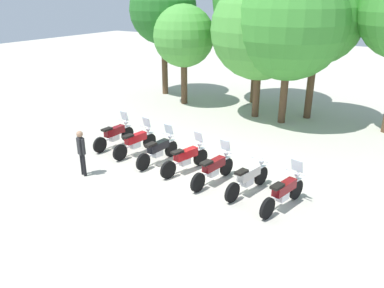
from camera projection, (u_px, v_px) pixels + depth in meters
name	position (u px, v px, depth m)	size (l,w,h in m)	color
ground_plane	(185.00, 172.00, 13.50)	(80.00, 80.00, 0.00)	#BCB7A8
motorcycle_0	(115.00, 134.00, 15.58)	(0.62, 2.19, 1.37)	black
motorcycle_1	(136.00, 142.00, 14.83)	(0.67, 2.18, 1.37)	black
motorcycle_2	(158.00, 150.00, 14.04)	(0.62, 2.19, 1.37)	black
motorcycle_3	(186.00, 158.00, 13.36)	(0.81, 2.14, 1.37)	black
motorcycle_4	(214.00, 168.00, 12.56)	(0.69, 2.18, 1.37)	black
motorcycle_5	(248.00, 178.00, 11.92)	(0.74, 2.17, 0.99)	black
motorcycle_6	(284.00, 192.00, 11.07)	(0.77, 2.16, 1.37)	black
person_0	(81.00, 150.00, 12.91)	(0.41, 0.27, 1.64)	black
tree_0	(163.00, 10.00, 22.22)	(3.98, 3.98, 7.00)	brown
tree_1	(184.00, 36.00, 20.54)	(3.35, 3.35, 5.44)	brown
tree_3	(260.00, 30.00, 18.02)	(4.79, 4.79, 6.71)	brown
tree_4	(290.00, 23.00, 16.96)	(5.15, 5.15, 7.27)	brown
tree_5	(318.00, 19.00, 17.61)	(4.24, 4.24, 6.95)	brown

